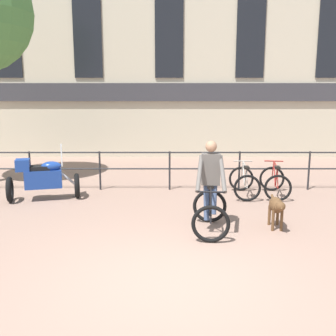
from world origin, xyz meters
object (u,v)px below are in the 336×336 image
Objects in this scene: parked_motorcycle at (41,178)px; dog at (275,206)px; cyclist_with_bike at (209,191)px; parked_bicycle_mid_left at (273,182)px; parked_bicycle_near_lamp at (243,182)px.

dog is at bearing -126.55° from parked_motorcycle.
cyclist_with_bike reaches higher than parked_bicycle_mid_left.
parked_motorcycle reaches higher than parked_bicycle_near_lamp.
parked_bicycle_near_lamp is at bearing 6.91° from parked_bicycle_mid_left.
parked_bicycle_near_lamp is (-0.15, 2.45, -0.09)m from dog.
parked_bicycle_near_lamp is (4.98, 0.37, -0.20)m from parked_motorcycle.
cyclist_with_bike reaches higher than dog.
cyclist_with_bike is 3.15m from parked_bicycle_mid_left.
dog is 5.54m from parked_motorcycle.
parked_motorcycle is at bearing 10.63° from parked_bicycle_mid_left.
parked_motorcycle is 5.77m from parked_bicycle_mid_left.
parked_bicycle_mid_left is at bearing 57.48° from cyclist_with_bike.
parked_motorcycle reaches higher than dog.
dog is 0.80× the size of parked_bicycle_near_lamp.
cyclist_with_bike reaches higher than parked_motorcycle.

